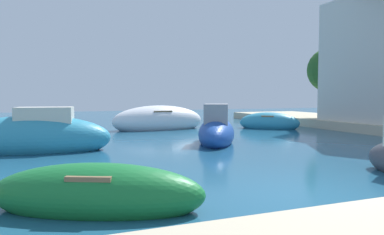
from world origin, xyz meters
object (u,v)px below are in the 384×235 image
(moored_boat_2, at_px, (269,123))
(moored_boat_6, at_px, (159,121))
(moored_boat_0, at_px, (216,132))
(quayside_tree, at_px, (330,70))
(moored_boat_4, at_px, (97,194))
(moored_boat_7, at_px, (33,137))

(moored_boat_2, bearing_deg, moored_boat_6, -153.95)
(moored_boat_0, bearing_deg, quayside_tree, -37.04)
(moored_boat_4, distance_m, moored_boat_6, 14.83)
(moored_boat_0, distance_m, moored_boat_7, 7.02)
(moored_boat_2, xyz_separation_m, quayside_tree, (4.94, 0.55, 3.25))
(moored_boat_6, relative_size, quayside_tree, 1.23)
(moored_boat_2, distance_m, moored_boat_7, 13.35)
(moored_boat_4, bearing_deg, moored_boat_2, -108.65)
(moored_boat_6, distance_m, moored_boat_7, 9.08)
(moored_boat_2, bearing_deg, moored_boat_4, -89.51)
(moored_boat_0, relative_size, moored_boat_6, 0.84)
(moored_boat_0, bearing_deg, moored_boat_6, 32.75)
(moored_boat_2, height_order, quayside_tree, quayside_tree)
(moored_boat_0, bearing_deg, moored_boat_2, -23.67)
(moored_boat_2, bearing_deg, moored_boat_0, -96.96)
(moored_boat_7, xyz_separation_m, quayside_tree, (17.51, 5.03, 3.09))
(quayside_tree, bearing_deg, moored_boat_2, -173.65)
(moored_boat_6, relative_size, moored_boat_7, 1.01)
(moored_boat_7, bearing_deg, moored_boat_4, 108.89)
(moored_boat_0, xyz_separation_m, moored_boat_4, (-5.71, -7.41, -0.16))
(moored_boat_2, distance_m, moored_boat_6, 6.51)
(moored_boat_2, relative_size, moored_boat_7, 0.63)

